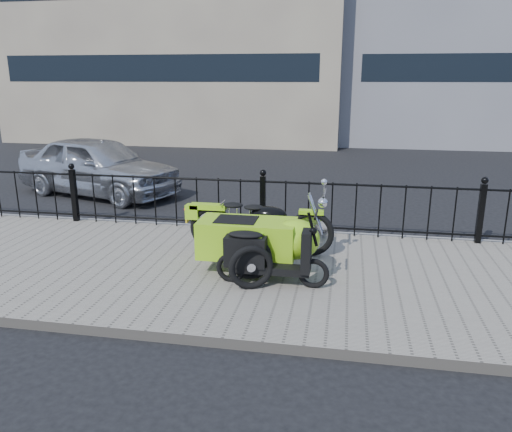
% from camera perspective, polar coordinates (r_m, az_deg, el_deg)
% --- Properties ---
extents(ground, '(120.00, 120.00, 0.00)m').
position_cam_1_polar(ground, '(7.46, -0.91, -5.51)').
color(ground, black).
rests_on(ground, ground).
extents(sidewalk, '(30.00, 3.80, 0.12)m').
position_cam_1_polar(sidewalk, '(6.99, -1.72, -6.51)').
color(sidewalk, gray).
rests_on(sidewalk, ground).
extents(curb, '(30.00, 0.10, 0.12)m').
position_cam_1_polar(curb, '(8.78, 0.93, -1.81)').
color(curb, gray).
rests_on(curb, ground).
extents(iron_fence, '(14.11, 0.11, 1.08)m').
position_cam_1_polar(iron_fence, '(8.50, 0.79, 1.30)').
color(iron_fence, black).
rests_on(iron_fence, sidewalk).
extents(motorcycle_sidecar, '(2.28, 1.48, 0.98)m').
position_cam_1_polar(motorcycle_sidecar, '(6.84, 0.70, -2.24)').
color(motorcycle_sidecar, black).
rests_on(motorcycle_sidecar, sidewalk).
extents(scooter, '(1.45, 0.42, 0.99)m').
position_cam_1_polar(scooter, '(6.33, 0.92, -4.60)').
color(scooter, black).
rests_on(scooter, sidewalk).
extents(spare_tire, '(0.56, 0.29, 0.57)m').
position_cam_1_polar(spare_tire, '(6.23, -0.57, -5.90)').
color(spare_tire, black).
rests_on(spare_tire, sidewalk).
extents(sedan_car, '(4.35, 2.78, 1.38)m').
position_cam_1_polar(sedan_car, '(12.23, -17.62, 5.49)').
color(sedan_car, '#B5B8BD').
rests_on(sedan_car, ground).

